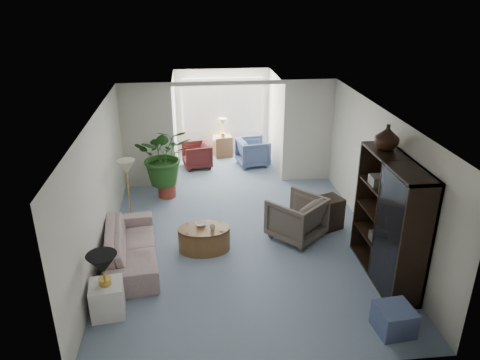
{
  "coord_description": "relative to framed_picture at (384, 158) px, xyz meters",
  "views": [
    {
      "loc": [
        -0.84,
        -7.32,
        4.54
      ],
      "look_at": [
        0.0,
        0.6,
        1.1
      ],
      "focal_mm": 34.33,
      "sensor_mm": 36.0,
      "label": 1
    }
  ],
  "objects": [
    {
      "name": "framed_picture",
      "position": [
        0.0,
        0.0,
        0.0
      ],
      "size": [
        0.04,
        0.5,
        0.4
      ],
      "primitive_type": "cube",
      "color": "#B9A894"
    },
    {
      "name": "entertainment_cabinet",
      "position": [
        -0.23,
        -1.03,
        -0.67
      ],
      "size": [
        0.5,
        1.86,
        2.06
      ],
      "primitive_type": "cube",
      "color": "black",
      "rests_on": "ground"
    },
    {
      "name": "ottoman",
      "position": [
        -0.61,
        -2.35,
        -1.5
      ],
      "size": [
        0.53,
        0.53,
        0.39
      ],
      "primitive_type": "cube",
      "rotation": [
        0.0,
        0.0,
        0.1
      ],
      "color": "slate",
      "rests_on": "ground"
    },
    {
      "name": "end_table",
      "position": [
        -4.66,
        -1.55,
        -1.44
      ],
      "size": [
        0.53,
        0.53,
        0.52
      ],
      "primitive_type": "cube",
      "rotation": [
        0.0,
        0.0,
        0.12
      ],
      "color": "white",
      "rests_on": "ground"
    },
    {
      "name": "coffee_table",
      "position": [
        -3.18,
        0.09,
        -1.47
      ],
      "size": [
        1.07,
        1.07,
        0.45
      ],
      "primitive_type": "cylinder",
      "rotation": [
        0.0,
        0.0,
        0.14
      ],
      "color": "brown",
      "rests_on": "ground"
    },
    {
      "name": "sunroom_floor",
      "position": [
        -2.46,
        4.2,
        -1.7
      ],
      "size": [
        2.6,
        2.6,
        0.0
      ],
      "primitive_type": "plane",
      "color": "#7E94A6",
      "rests_on": "ground"
    },
    {
      "name": "floor_lamp",
      "position": [
        -4.62,
        1.22,
        -0.45
      ],
      "size": [
        0.36,
        0.36,
        0.28
      ],
      "primitive_type": "cone",
      "color": "beige",
      "rests_on": "ground"
    },
    {
      "name": "table_lamp",
      "position": [
        -4.66,
        -1.55,
        -0.83
      ],
      "size": [
        0.44,
        0.44,
        0.3
      ],
      "primitive_type": "cone",
      "color": "black",
      "rests_on": "end_table"
    },
    {
      "name": "back_pier_right",
      "position": [
        -0.56,
        3.1,
        -0.45
      ],
      "size": [
        1.2,
        0.12,
        2.5
      ],
      "primitive_type": "cube",
      "color": "silver",
      "rests_on": "ground"
    },
    {
      "name": "window_pane",
      "position": [
        -2.46,
        5.28,
        -0.3
      ],
      "size": [
        2.2,
        0.02,
        1.5
      ],
      "primitive_type": "cube",
      "color": "white"
    },
    {
      "name": "sunroom_chair_maroon",
      "position": [
        -3.23,
        4.23,
        -1.37
      ],
      "size": [
        0.83,
        0.81,
        0.65
      ],
      "primitive_type": "imported",
      "rotation": [
        0.0,
        0.0,
        -1.4
      ],
      "color": "#561D1F",
      "rests_on": "ground"
    },
    {
      "name": "window_blinds",
      "position": [
        -2.46,
        5.25,
        -0.3
      ],
      "size": [
        2.2,
        0.02,
        1.5
      ],
      "primitive_type": "cube",
      "color": "white"
    },
    {
      "name": "side_table_dark",
      "position": [
        -0.72,
        0.65,
        -1.38
      ],
      "size": [
        0.66,
        0.6,
        0.64
      ],
      "primitive_type": "cube",
      "rotation": [
        0.0,
        0.0,
        0.38
      ],
      "color": "black",
      "rests_on": "ground"
    },
    {
      "name": "back_pier_left",
      "position": [
        -4.36,
        3.1,
        -0.45
      ],
      "size": [
        1.2,
        0.12,
        2.5
      ],
      "primitive_type": "cube",
      "color": "silver",
      "rests_on": "ground"
    },
    {
      "name": "house_plant",
      "position": [
        -3.96,
        2.48,
        -0.7
      ],
      "size": [
        1.23,
        1.06,
        1.36
      ],
      "primitive_type": "imported",
      "color": "#24521C",
      "rests_on": "plant_pot"
    },
    {
      "name": "coffee_bowl",
      "position": [
        -3.23,
        0.19,
        -1.23
      ],
      "size": [
        0.23,
        0.23,
        0.05
      ],
      "primitive_type": "imported",
      "rotation": [
        0.0,
        0.0,
        0.14
      ],
      "color": "silver",
      "rests_on": "coffee_table"
    },
    {
      "name": "back_header",
      "position": [
        -2.46,
        3.1,
        0.75
      ],
      "size": [
        2.6,
        0.12,
        0.1
      ],
      "primitive_type": "cube",
      "color": "silver",
      "rests_on": "back_pier_left"
    },
    {
      "name": "sunroom_chair_blue",
      "position": [
        -1.73,
        4.23,
        -1.34
      ],
      "size": [
        0.92,
        0.9,
        0.72
      ],
      "primitive_type": "imported",
      "rotation": [
        0.0,
        0.0,
        1.74
      ],
      "color": "slate",
      "rests_on": "ground"
    },
    {
      "name": "shelf_clutter",
      "position": [
        -0.28,
        -1.12,
        -0.61
      ],
      "size": [
        0.3,
        1.25,
        1.06
      ],
      "color": "black",
      "rests_on": "entertainment_cabinet"
    },
    {
      "name": "floor",
      "position": [
        -2.46,
        0.1,
        -1.7
      ],
      "size": [
        6.0,
        6.0,
        0.0
      ],
      "primitive_type": "plane",
      "color": "#7E94A6",
      "rests_on": "ground"
    },
    {
      "name": "coffee_cup",
      "position": [
        -3.03,
        -0.01,
        -1.2
      ],
      "size": [
        0.12,
        0.12,
        0.1
      ],
      "primitive_type": "imported",
      "rotation": [
        0.0,
        0.0,
        0.14
      ],
      "color": "#BAB7A3",
      "rests_on": "coffee_table"
    },
    {
      "name": "sunroom_table",
      "position": [
        -2.48,
        4.98,
        -1.4
      ],
      "size": [
        0.54,
        0.45,
        0.59
      ],
      "primitive_type": "cube",
      "rotation": [
        0.0,
        0.0,
        0.17
      ],
      "color": "brown",
      "rests_on": "ground"
    },
    {
      "name": "sofa",
      "position": [
        -4.46,
        -0.2,
        -1.39
      ],
      "size": [
        1.09,
        2.22,
        0.62
      ],
      "primitive_type": "imported",
      "rotation": [
        0.0,
        0.0,
        1.69
      ],
      "color": "#BCB09F",
      "rests_on": "ground"
    },
    {
      "name": "wingback_chair",
      "position": [
        -1.42,
        0.35,
        -1.28
      ],
      "size": [
        1.28,
        1.28,
        0.84
      ],
      "primitive_type": "imported",
      "rotation": [
        0.0,
        0.0,
        3.87
      ],
      "color": "#5F564B",
      "rests_on": "ground"
    },
    {
      "name": "plant_pot",
      "position": [
        -3.96,
        2.48,
        -1.54
      ],
      "size": [
        0.4,
        0.4,
        0.32
      ],
      "primitive_type": "cylinder",
      "color": "brown",
      "rests_on": "ground"
    },
    {
      "name": "cabinet_urn",
      "position": [
        -0.23,
        -0.53,
        0.57
      ],
      "size": [
        0.39,
        0.39,
        0.41
      ],
      "primitive_type": "imported",
      "color": "black",
      "rests_on": "entertainment_cabinet"
    }
  ]
}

